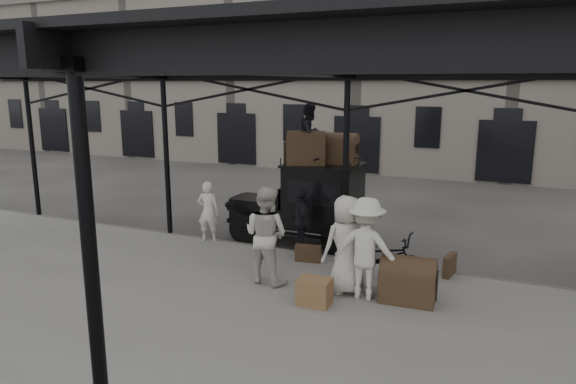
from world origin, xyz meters
name	(u,v)px	position (x,y,z in m)	size (l,w,h in m)	color
ground	(313,294)	(0.00, 0.00, 0.00)	(120.00, 120.00, 0.00)	#383533
platform	(271,333)	(0.00, -2.00, 0.07)	(28.00, 8.00, 0.15)	slate
canopy	(277,57)	(0.00, -1.72, 4.60)	(22.50, 9.00, 4.74)	black
building_frontage	(446,25)	(0.00, 18.00, 7.00)	(64.00, 8.00, 14.00)	slate
taxi	(312,200)	(-1.23, 3.09, 1.20)	(3.65, 1.55, 2.18)	black
porter_left	(208,211)	(-3.61, 1.80, 0.95)	(0.58, 0.38, 1.59)	silver
porter_midleft	(266,235)	(-1.01, -0.11, 1.16)	(0.98, 0.76, 2.02)	beige
porter_centre	(346,245)	(0.66, 0.03, 1.12)	(0.95, 0.62, 1.95)	beige
porter_official	(302,222)	(-1.00, 1.80, 0.96)	(0.95, 0.40, 1.62)	black
porter_right	(366,248)	(1.08, -0.08, 1.13)	(1.27, 0.73, 1.97)	beige
bicycle	(380,257)	(1.15, 0.82, 0.69)	(0.71, 2.05, 1.08)	black
porter_roof	(310,134)	(-1.26, 2.99, 2.94)	(0.74, 0.58, 1.52)	black
steamer_trunk_roof_near	(306,150)	(-1.31, 2.84, 2.53)	(0.97, 0.59, 0.71)	#462E20
steamer_trunk_roof_far	(340,151)	(-0.56, 3.29, 2.51)	(0.90, 0.55, 0.66)	#462E20
steamer_trunk_platform	(408,283)	(1.88, 0.06, 0.52)	(1.01, 0.62, 0.74)	#462E20
wicker_hamper	(315,292)	(0.31, -0.77, 0.40)	(0.60, 0.45, 0.50)	olive
suitcase_upright	(450,265)	(2.44, 1.80, 0.38)	(0.15, 0.60, 0.45)	#462E20
suitcase_flat	(308,253)	(-0.66, 1.35, 0.35)	(0.60, 0.15, 0.40)	#462E20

